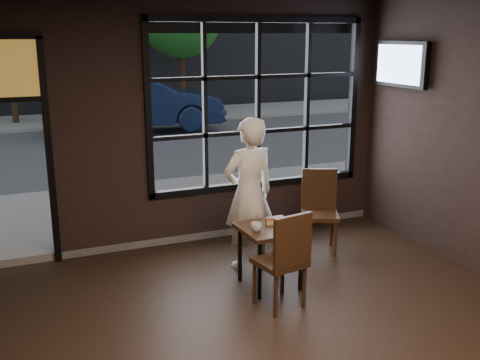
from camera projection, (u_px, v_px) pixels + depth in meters
name	position (u px, v px, depth m)	size (l,w,h in m)	color
window_frame	(258.00, 105.00, 7.51)	(3.06, 0.12, 2.28)	black
street_asphalt	(50.00, 95.00, 25.82)	(60.00, 41.00, 0.04)	#545456
cafe_table	(270.00, 256.00, 6.17)	(0.64, 0.64, 0.69)	#321E10
chair_near	(280.00, 259.00, 5.67)	(0.45, 0.45, 1.03)	#321E10
chair_window	(320.00, 212.00, 7.12)	(0.45, 0.45, 1.04)	#321E10
man	(249.00, 194.00, 6.56)	(0.66, 0.43, 1.81)	white
hotdog	(274.00, 221.00, 6.17)	(0.20, 0.08, 0.06)	tan
cup	(256.00, 227.00, 5.94)	(0.12, 0.12, 0.10)	silver
tv	(401.00, 64.00, 7.36)	(0.11, 1.01, 0.59)	black
navy_car	(139.00, 102.00, 15.59)	(1.62, 4.64, 1.53)	#111E3C
tree_left	(7.00, 36.00, 16.40)	(2.21, 2.21, 3.77)	#332114
tree_right	(181.00, 17.00, 18.32)	(2.70, 2.70, 4.60)	#332114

